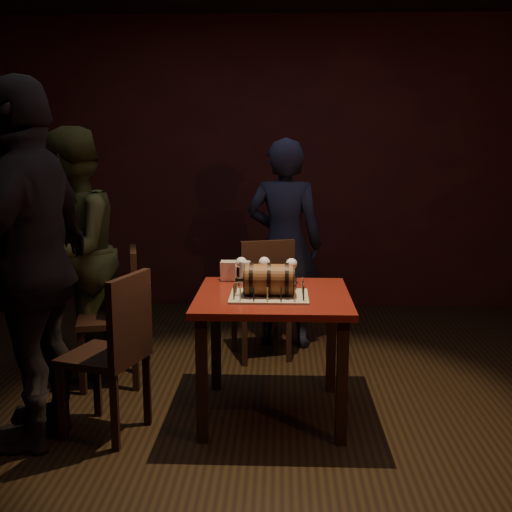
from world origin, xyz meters
The scene contains 16 objects.
room_shell centered at (0.00, 0.00, 1.40)m, with size 5.04×5.04×2.80m.
pub_table centered at (0.12, -0.09, 0.64)m, with size 0.90×0.90×0.75m.
cake_board centered at (0.10, -0.17, 0.76)m, with size 0.45×0.35×0.01m, color gray.
barrel_cake centered at (0.09, -0.17, 0.85)m, with size 0.34×0.20×0.20m.
birthday_candles centered at (0.10, -0.17, 0.80)m, with size 0.40×0.30×0.09m.
wine_glass_left centered at (-0.09, 0.22, 0.87)m, with size 0.07×0.07×0.16m.
wine_glass_mid centered at (0.06, 0.23, 0.87)m, with size 0.07×0.07×0.16m.
wine_glass_right centered at (0.23, 0.19, 0.87)m, with size 0.07×0.07×0.16m.
pint_of_ale centered at (-0.06, 0.13, 0.82)m, with size 0.07×0.07×0.15m.
menu_card centered at (-0.17, 0.23, 0.81)m, with size 0.10×0.05×0.13m, color white, non-canonical shape.
chair_back centered at (0.04, 0.87, 0.52)m, with size 0.50×0.50×0.93m.
chair_left_rear centered at (-0.92, 0.38, 0.52)m, with size 0.48×0.48×0.93m.
chair_left_front centered at (-0.75, -0.41, 0.52)m, with size 0.50×0.50×0.93m.
person_back centered at (0.19, 1.25, 0.83)m, with size 0.61×0.40×1.66m, color #1B1E37.
person_left_rear centered at (-1.29, 0.55, 0.87)m, with size 0.84×0.66×1.74m, color #414221.
person_left_front centered at (-1.17, -0.47, 0.99)m, with size 1.16×0.48×1.98m, color black.
Camera 1 is at (0.16, -3.77, 1.65)m, focal length 45.00 mm.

